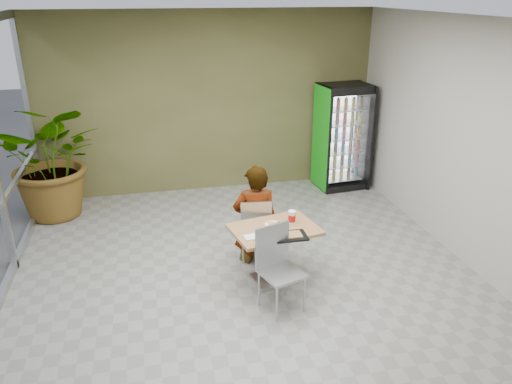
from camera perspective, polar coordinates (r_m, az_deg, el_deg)
ground at (r=6.42m, az=-0.67°, el=-10.80°), size 7.00×7.00×0.00m
room_envelope at (r=5.70m, az=-0.74°, el=2.79°), size 6.00×7.00×3.20m
dining_table at (r=6.29m, az=2.10°, el=-5.85°), size 1.17×0.92×0.75m
chair_far at (r=6.73m, az=-0.06°, el=-3.82°), size 0.45×0.46×0.93m
chair_near at (r=5.81m, az=2.41°, el=-7.87°), size 0.56×0.57×1.00m
seated_woman at (r=6.77m, az=-0.06°, el=-3.69°), size 0.66×0.46×1.67m
pizza_plate at (r=6.26m, az=1.99°, el=-3.64°), size 0.30×0.25×0.03m
soda_cup at (r=6.28m, az=4.11°, el=-2.92°), size 0.10×0.10×0.17m
napkin_stack at (r=5.95m, az=-0.64°, el=-5.19°), size 0.15×0.15×0.02m
cafeteria_tray at (r=5.98m, az=3.94°, el=-5.06°), size 0.40×0.29×0.02m
beverage_fridge at (r=9.37m, az=9.86°, el=6.21°), size 0.94×0.76×1.93m
potted_plant at (r=8.62m, az=-22.11°, el=3.43°), size 1.98×1.80×1.92m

